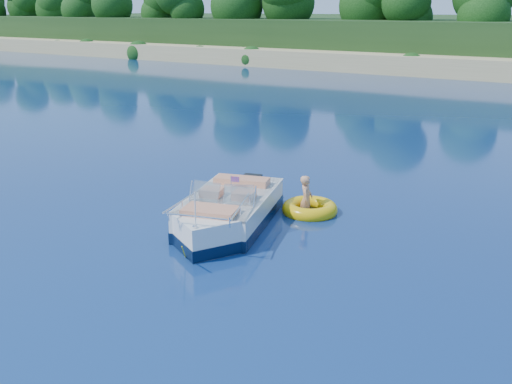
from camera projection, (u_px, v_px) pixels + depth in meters
ground at (229, 239)px, 13.07m from camera, size 160.00×160.00×0.00m
motorboat at (227, 215)px, 13.67m from camera, size 2.70×4.95×1.70m
tow_tube at (310, 209)px, 14.76m from camera, size 1.50×1.50×0.38m
boy at (306, 211)px, 14.87m from camera, size 0.59×0.79×1.42m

